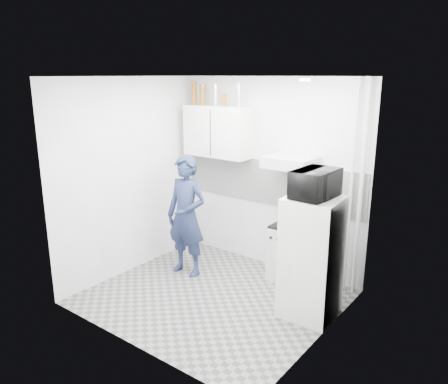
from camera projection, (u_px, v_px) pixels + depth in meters
The scene contains 22 objects.
floor at pixel (213, 297), 5.32m from camera, with size 2.80×2.80×0.00m, color slate.
ceiling at pixel (211, 76), 4.64m from camera, with size 2.80×2.80×0.00m, color white.
wall_back at pixel (270, 175), 5.94m from camera, with size 2.80×2.80×0.00m, color white.
wall_left at pixel (130, 177), 5.80m from camera, with size 2.60×2.60×0.00m, color white.
wall_right at pixel (327, 218), 4.16m from camera, with size 2.60×2.60×0.00m, color white.
person at pixel (186, 216), 5.77m from camera, with size 0.59×0.39×1.62m, color #1C2544.
stove at pixel (289, 253), 5.71m from camera, with size 0.45×0.45×0.72m, color silver.
fridge at pixel (311, 258), 4.77m from camera, with size 0.57×0.57×1.37m, color white.
stove_top at pixel (290, 226), 5.61m from camera, with size 0.43×0.43×0.03m, color black.
saucepan at pixel (286, 221), 5.64m from camera, with size 0.16×0.16×0.09m, color silver.
microwave at pixel (315, 184), 4.55m from camera, with size 0.37×0.54×0.30m, color black.
bottle_a at pixel (194, 93), 6.22m from camera, with size 0.08×0.08×0.34m, color brown.
bottle_b at pixel (202, 95), 6.14m from camera, with size 0.07×0.07×0.29m, color brown.
bottle_d at pixel (215, 95), 6.00m from camera, with size 0.07×0.07×0.29m, color silver.
canister_a at pixel (224, 100), 5.93m from camera, with size 0.07×0.07×0.17m, color brown.
bottle_e at pixel (239, 95), 5.77m from camera, with size 0.08×0.08×0.31m, color silver.
upper_cabinet at pixel (218, 131), 6.10m from camera, with size 1.00×0.35×0.70m, color white.
range_hood at pixel (291, 162), 5.41m from camera, with size 0.60×0.50×0.14m, color silver.
backsplash at pixel (269, 182), 5.95m from camera, with size 2.74×0.03×0.60m, color white.
pipe_a at pixel (361, 191), 5.12m from camera, with size 0.05×0.05×2.60m, color silver.
pipe_b at pixel (351, 189), 5.19m from camera, with size 0.04×0.04×2.60m, color silver.
ceiling_spot_fixture at pixel (305, 80), 4.22m from camera, with size 0.10×0.10×0.02m, color white.
Camera 1 is at (3.01, -3.74, 2.62)m, focal length 35.00 mm.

